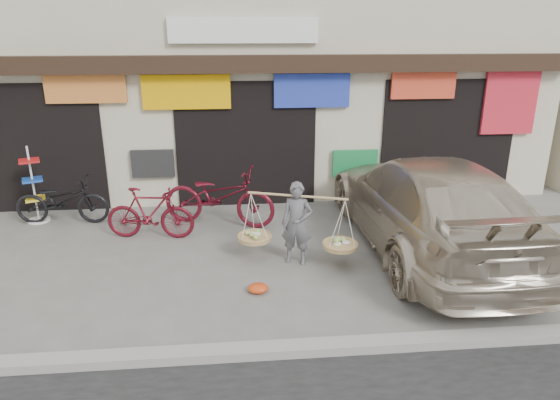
{
  "coord_description": "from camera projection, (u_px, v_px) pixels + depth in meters",
  "views": [
    {
      "loc": [
        -0.25,
        -7.09,
        3.76
      ],
      "look_at": [
        0.49,
        0.9,
        0.97
      ],
      "focal_mm": 32.0,
      "sensor_mm": 36.0,
      "label": 1
    }
  ],
  "objects": [
    {
      "name": "kerb",
      "position": [
        262.0,
        351.0,
        6.03
      ],
      "size": [
        70.0,
        0.25,
        0.12
      ],
      "primitive_type": "cube",
      "color": "gray",
      "rests_on": "ground"
    },
    {
      "name": "red_bag",
      "position": [
        258.0,
        288.0,
        7.44
      ],
      "size": [
        0.31,
        0.25,
        0.14
      ],
      "primitive_type": "ellipsoid",
      "color": "red",
      "rests_on": "ground"
    },
    {
      "name": "shophouse_block",
      "position": [
        241.0,
        40.0,
        12.83
      ],
      "size": [
        14.0,
        6.32,
        7.0
      ],
      "color": "beige",
      "rests_on": "ground"
    },
    {
      "name": "suv",
      "position": [
        427.0,
        203.0,
        8.76
      ],
      "size": [
        2.46,
        5.78,
        1.66
      ],
      "rotation": [
        0.0,
        0.0,
        3.17
      ],
      "color": "#C4B59D",
      "rests_on": "ground"
    },
    {
      "name": "ground",
      "position": [
        254.0,
        277.0,
        7.93
      ],
      "size": [
        70.0,
        70.0,
        0.0
      ],
      "primitive_type": "plane",
      "color": "slate",
      "rests_on": "ground"
    },
    {
      "name": "bike_0",
      "position": [
        62.0,
        200.0,
        9.95
      ],
      "size": [
        1.86,
        0.73,
        0.96
      ],
      "primitive_type": "imported",
      "rotation": [
        0.0,
        0.0,
        1.52
      ],
      "color": "black",
      "rests_on": "ground"
    },
    {
      "name": "bike_2",
      "position": [
        219.0,
        196.0,
        9.85
      ],
      "size": [
        2.4,
        1.44,
        1.19
      ],
      "primitive_type": "imported",
      "rotation": [
        0.0,
        0.0,
        1.26
      ],
      "color": "#570E1B",
      "rests_on": "ground"
    },
    {
      "name": "street_vendor",
      "position": [
        297.0,
        227.0,
        8.22
      ],
      "size": [
        1.94,
        1.01,
        1.4
      ],
      "rotation": [
        0.0,
        0.0,
        -0.31
      ],
      "color": "#5B5B5F",
      "rests_on": "ground"
    },
    {
      "name": "bike_1",
      "position": [
        150.0,
        213.0,
        9.24
      ],
      "size": [
        1.69,
        0.69,
        0.99
      ],
      "primitive_type": "imported",
      "rotation": [
        0.0,
        0.0,
        1.43
      ],
      "color": "#5B0F1B",
      "rests_on": "ground"
    },
    {
      "name": "display_rack",
      "position": [
        34.0,
        192.0,
        10.0
      ],
      "size": [
        0.48,
        0.48,
        1.57
      ],
      "rotation": [
        0.0,
        0.0,
        0.38
      ],
      "color": "silver",
      "rests_on": "ground"
    }
  ]
}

